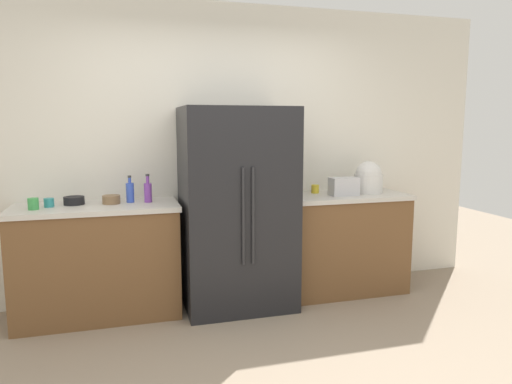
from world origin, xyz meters
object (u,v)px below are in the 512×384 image
toaster (344,186)px  rice_cooker (368,178)px  bottle_b (130,192)px  bowl_a (74,201)px  bottle_a (148,192)px  refrigerator (237,208)px  cup_a (315,189)px  bowl_b (111,200)px  cup_b (33,204)px  cup_c (49,203)px

toaster → rice_cooker: rice_cooker is taller
bottle_b → bowl_a: bearing=177.8°
toaster → bottle_a: 1.76m
refrigerator → cup_a: bearing=13.9°
refrigerator → bowl_b: (-1.04, 0.11, 0.11)m
rice_cooker → bottle_b: size_ratio=1.34×
bowl_b → bottle_b: bearing=8.9°
refrigerator → bottle_b: bearing=171.3°
bottle_a → bottle_b: size_ratio=1.05×
toaster → bottle_a: size_ratio=1.08×
rice_cooker → cup_a: 0.52m
cup_b → toaster: bearing=-0.0°
cup_a → bowl_a: cup_a is taller
toaster → refrigerator: bearing=179.8°
toaster → bowl_b: (-2.06, 0.12, -0.05)m
rice_cooker → bottle_a: size_ratio=1.28×
bottle_a → toaster: bearing=-3.6°
bottle_b → cup_a: 1.71m
refrigerator → cup_c: bearing=176.8°
cup_a → rice_cooker: bearing=-13.1°
refrigerator → cup_c: 1.52m
toaster → cup_c: toaster is taller
bottle_a → cup_a: (1.56, 0.10, -0.05)m
cup_b → bowl_b: size_ratio=0.62×
bottle_a → bowl_a: size_ratio=1.45×
refrigerator → bowl_b: 1.05m
toaster → bowl_a: size_ratio=1.56×
toaster → cup_b: bearing=180.0°
bottle_a → cup_b: bottle_a is taller
rice_cooker → cup_a: rice_cooker is taller
refrigerator → toaster: 1.02m
toaster → bottle_b: bearing=175.8°
refrigerator → bowl_b: refrigerator is taller
bottle_b → cup_b: bottle_b is taller
bottle_a → cup_a: size_ratio=2.98×
toaster → cup_a: (-0.20, 0.20, -0.04)m
toaster → rice_cooker: size_ratio=0.84×
cup_c → bowl_b: bearing=3.5°
cup_a → cup_b: cup_b is taller
cup_c → bowl_b: same height
rice_cooker → bowl_a: size_ratio=1.85×
refrigerator → bowl_a: size_ratio=10.56×
bottle_a → cup_b: size_ratio=2.67×
refrigerator → bottle_a: size_ratio=7.30×
cup_b → cup_a: bearing=4.8°
cup_a → cup_c: 2.33m
refrigerator → cup_c: refrigerator is taller
refrigerator → bowl_b: bearing=173.8°
bowl_b → cup_c: bearing=-176.5°
toaster → bowl_b: toaster is taller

